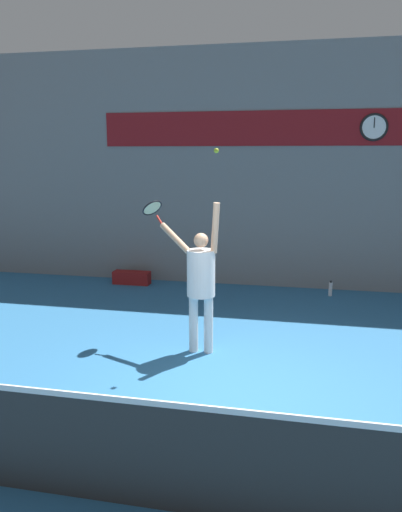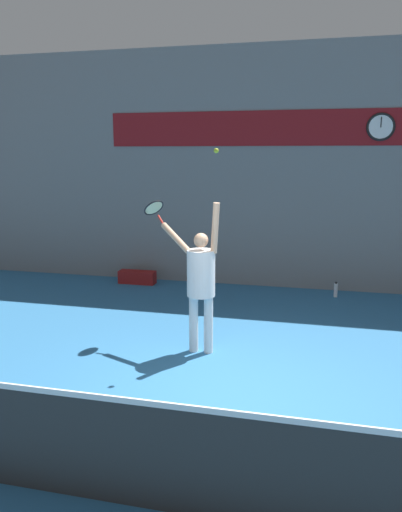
% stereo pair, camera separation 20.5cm
% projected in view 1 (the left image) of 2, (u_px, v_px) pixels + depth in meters
% --- Properties ---
extents(ground_plane, '(18.00, 18.00, 0.00)m').
position_uv_depth(ground_plane, '(236.00, 407.00, 5.64)').
color(ground_plane, teal).
extents(back_wall, '(18.00, 0.10, 5.00)m').
position_uv_depth(back_wall, '(274.00, 169.00, 10.38)').
color(back_wall, slate).
rests_on(back_wall, ground_plane).
extents(sponsor_banner, '(7.29, 0.02, 0.71)m').
position_uv_depth(sponsor_banner, '(275.00, 128.00, 10.15)').
color(sponsor_banner, maroon).
extents(scoreboard_clock, '(0.54, 0.05, 0.54)m').
position_uv_depth(scoreboard_clock, '(374.00, 127.00, 9.75)').
color(scoreboard_clock, white).
extents(court_net, '(7.73, 0.07, 1.06)m').
position_uv_depth(court_net, '(206.00, 460.00, 3.85)').
color(court_net, '#333333').
rests_on(court_net, ground_plane).
extents(tennis_player, '(1.00, 0.65, 2.17)m').
position_uv_depth(tennis_player, '(201.00, 278.00, 7.03)').
color(tennis_player, white).
rests_on(tennis_player, ground_plane).
extents(tennis_racket, '(0.41, 0.41, 0.37)m').
position_uv_depth(tennis_racket, '(153.00, 209.00, 7.53)').
color(tennis_racket, red).
extents(tennis_ball, '(0.07, 0.07, 0.07)m').
position_uv_depth(tennis_ball, '(216.00, 151.00, 6.61)').
color(tennis_ball, '#CCDB2D').
extents(water_bottle, '(0.07, 0.07, 0.31)m').
position_uv_depth(water_bottle, '(330.00, 289.00, 10.06)').
color(water_bottle, silver).
rests_on(water_bottle, ground_plane).
extents(equipment_bag, '(0.81, 0.28, 0.28)m').
position_uv_depth(equipment_bag, '(132.00, 278.00, 10.99)').
color(equipment_bag, maroon).
rests_on(equipment_bag, ground_plane).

